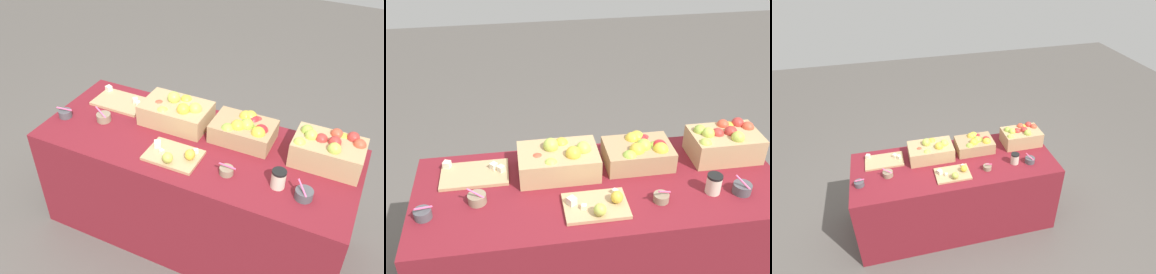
# 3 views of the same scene
# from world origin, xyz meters

# --- Properties ---
(table) EXTENTS (1.90, 0.76, 0.74)m
(table) POSITION_xyz_m (0.00, 0.00, 0.37)
(table) COLOR maroon
(table) RESTS_ON ground_plane
(apple_crate_left) EXTENTS (0.38, 0.25, 0.19)m
(apple_crate_left) POSITION_xyz_m (0.73, 0.15, 0.83)
(apple_crate_left) COLOR tan
(apple_crate_left) RESTS_ON table
(apple_crate_middle) EXTENTS (0.36, 0.25, 0.16)m
(apple_crate_middle) POSITION_xyz_m (0.25, 0.16, 0.81)
(apple_crate_middle) COLOR tan
(apple_crate_middle) RESTS_ON table
(apple_crate_right) EXTENTS (0.42, 0.27, 0.19)m
(apple_crate_right) POSITION_xyz_m (-0.20, 0.14, 0.82)
(apple_crate_right) COLOR tan
(apple_crate_right) RESTS_ON table
(cutting_board_front) EXTENTS (0.31, 0.22, 0.08)m
(cutting_board_front) POSITION_xyz_m (-0.04, -0.18, 0.76)
(cutting_board_front) COLOR tan
(cutting_board_front) RESTS_ON table
(cutting_board_back) EXTENTS (0.35, 0.22, 0.05)m
(cutting_board_back) POSITION_xyz_m (-0.64, 0.18, 0.75)
(cutting_board_back) COLOR tan
(cutting_board_back) RESTS_ON table
(sample_bowl_near) EXTENTS (0.09, 0.09, 0.11)m
(sample_bowl_near) POSITION_xyz_m (0.69, -0.17, 0.77)
(sample_bowl_near) COLOR #4C4C51
(sample_bowl_near) RESTS_ON table
(sample_bowl_mid) EXTENTS (0.09, 0.09, 0.10)m
(sample_bowl_mid) POSITION_xyz_m (-0.62, -0.05, 0.77)
(sample_bowl_mid) COLOR gray
(sample_bowl_mid) RESTS_ON table
(sample_bowl_far) EXTENTS (0.09, 0.08, 0.10)m
(sample_bowl_far) POSITION_xyz_m (0.27, -0.17, 0.76)
(sample_bowl_far) COLOR gray
(sample_bowl_far) RESTS_ON table
(sample_bowl_extra) EXTENTS (0.09, 0.09, 0.09)m
(sample_bowl_extra) POSITION_xyz_m (-0.86, -0.12, 0.76)
(sample_bowl_extra) COLOR #4C4C51
(sample_bowl_extra) RESTS_ON table
(coffee_cup) EXTENTS (0.08, 0.08, 0.11)m
(coffee_cup) POSITION_xyz_m (0.55, -0.15, 0.79)
(coffee_cup) COLOR beige
(coffee_cup) RESTS_ON table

